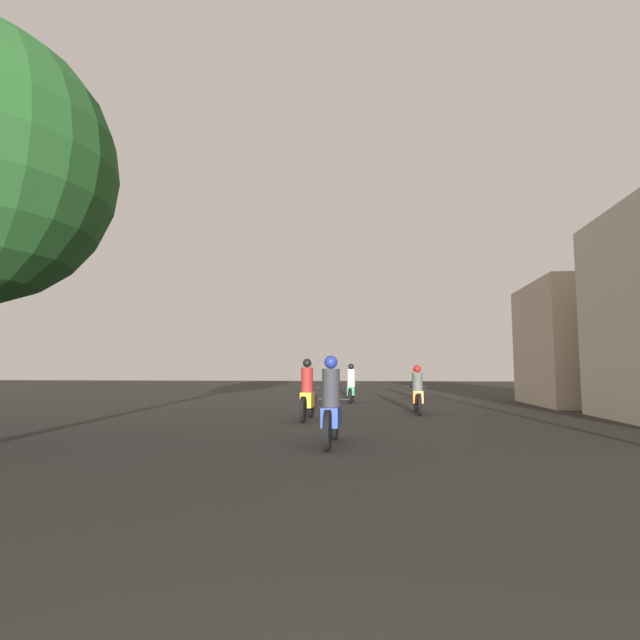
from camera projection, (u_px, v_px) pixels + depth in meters
motorcycle_blue at (331, 409)px, 9.01m from camera, size 0.60×2.05×1.60m
motorcycle_yellow at (307, 395)px, 13.49m from camera, size 0.60×2.13×1.65m
motorcycle_orange at (417, 394)px, 15.52m from camera, size 0.60×2.15×1.49m
motorcycle_green at (351, 387)px, 20.62m from camera, size 0.60×2.03×1.60m
motorcycle_red at (416, 385)px, 23.91m from camera, size 0.60×2.05×1.48m
building_right_far at (596, 344)px, 19.12m from camera, size 4.79×5.25×4.70m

